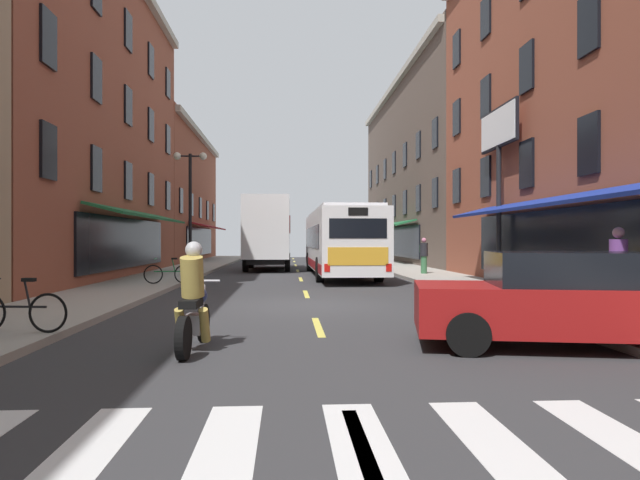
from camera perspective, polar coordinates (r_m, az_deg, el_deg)
ground_plane at (r=14.38m, az=-1.00°, el=-6.90°), size 34.80×80.00×0.10m
lane_centre_dashes at (r=14.13m, az=-0.95°, el=-6.81°), size 0.14×73.90×0.01m
crosswalk_near at (r=4.62m, az=4.72°, el=-21.28°), size 7.10×2.80×0.01m
sidewalk_left at (r=15.30m, az=-23.79°, el=-6.04°), size 3.00×80.00×0.14m
sidewalk_right at (r=15.76m, az=21.08°, el=-5.86°), size 3.00×80.00×0.14m
billboard_sign at (r=21.41m, az=17.79°, el=9.02°), size 0.40×3.31×6.33m
transit_bus at (r=25.76m, az=2.02°, el=-0.16°), size 2.74×12.17×3.04m
box_truck at (r=31.11m, az=-5.34°, el=0.66°), size 2.52×7.21×3.96m
sedan_near at (r=9.53m, az=23.48°, el=-5.59°), size 4.66×2.61×1.49m
sedan_mid at (r=40.33m, az=-5.07°, el=-1.42°), size 2.02×4.57×1.29m
motorcycle_rider at (r=8.74m, az=-12.76°, el=-6.39°), size 0.62×2.07×1.66m
bicycle_near at (r=10.62m, az=-28.49°, el=-6.37°), size 1.71×0.48×0.91m
bicycle_mid at (r=20.39m, az=-15.19°, el=-3.30°), size 1.71×0.48×0.91m
pedestrian_near at (r=26.08m, az=10.55°, el=-1.48°), size 0.36×0.50×1.64m
pedestrian_mid at (r=13.34m, az=28.17°, el=-2.58°), size 0.36×0.36×1.81m
street_lamp_twin at (r=24.61m, az=-13.11°, el=3.26°), size 1.42×0.32×5.30m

